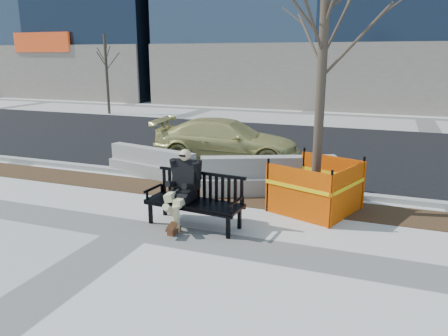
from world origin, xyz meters
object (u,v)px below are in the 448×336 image
at_px(jersey_barrier_left, 153,176).
at_px(jersey_barrier_right, 268,194).
at_px(bench, 195,226).
at_px(tree_fence, 314,210).
at_px(sedan, 227,161).
at_px(seated_man, 184,223).

bearing_deg(jersey_barrier_left, jersey_barrier_right, 6.51).
relative_size(bench, jersey_barrier_right, 0.61).
bearing_deg(tree_fence, bench, -139.65).
bearing_deg(sedan, tree_fence, -141.91).
height_order(bench, seated_man, seated_man).
bearing_deg(tree_fence, sedan, 133.36).
distance_m(sedan, jersey_barrier_right, 3.49).
distance_m(tree_fence, sedan, 4.89).
bearing_deg(seated_man, bench, -11.07).
bearing_deg(bench, jersey_barrier_left, 136.95).
height_order(seated_man, tree_fence, tree_fence).
xyz_separation_m(bench, seated_man, (-0.27, 0.08, 0.00)).
relative_size(seated_man, sedan, 0.33).
distance_m(bench, jersey_barrier_right, 2.67).
bearing_deg(sedan, seated_man, -174.29).
bearing_deg(seated_man, tree_fence, 40.95).
relative_size(seated_man, jersey_barrier_right, 0.46).
bearing_deg(jersey_barrier_right, seated_man, -137.30).
distance_m(bench, seated_man, 0.28).
distance_m(jersey_barrier_left, jersey_barrier_right, 3.44).
relative_size(seated_man, tree_fence, 0.25).
xyz_separation_m(tree_fence, jersey_barrier_left, (-4.67, 1.15, 0.00)).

